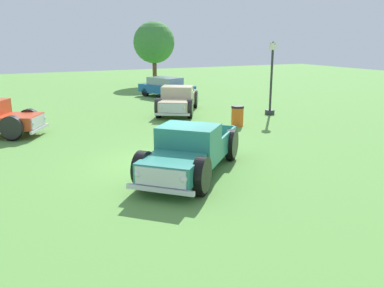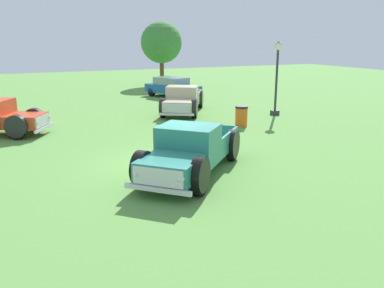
{
  "view_description": "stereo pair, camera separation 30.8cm",
  "coord_description": "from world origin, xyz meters",
  "px_view_note": "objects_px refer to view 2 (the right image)",
  "views": [
    {
      "loc": [
        -4.79,
        -11.52,
        4.0
      ],
      "look_at": [
        0.42,
        -0.92,
        0.9
      ],
      "focal_mm": 37.84,
      "sensor_mm": 36.0,
      "label": 1
    },
    {
      "loc": [
        -4.51,
        -11.65,
        4.0
      ],
      "look_at": [
        0.42,
        -0.92,
        0.9
      ],
      "focal_mm": 37.84,
      "sensor_mm": 36.0,
      "label": 2
    }
  ],
  "objects_px": {
    "pickup_truck_behind_right": "(182,101)",
    "lamp_post_near": "(277,77)",
    "trash_can": "(241,116)",
    "pickup_truck_foreground": "(188,153)",
    "sedan_distant_a": "(172,87)",
    "oak_tree_east": "(161,43)"
  },
  "relations": [
    {
      "from": "pickup_truck_behind_right",
      "to": "lamp_post_near",
      "type": "relative_size",
      "value": 1.31
    },
    {
      "from": "trash_can",
      "to": "lamp_post_near",
      "type": "bearing_deg",
      "value": 28.05
    },
    {
      "from": "trash_can",
      "to": "pickup_truck_foreground",
      "type": "bearing_deg",
      "value": -133.6
    },
    {
      "from": "pickup_truck_foreground",
      "to": "sedan_distant_a",
      "type": "relative_size",
      "value": 1.08
    },
    {
      "from": "sedan_distant_a",
      "to": "lamp_post_near",
      "type": "xyz_separation_m",
      "value": [
        2.45,
        -8.59,
        1.3
      ]
    },
    {
      "from": "pickup_truck_behind_right",
      "to": "sedan_distant_a",
      "type": "bearing_deg",
      "value": 72.87
    },
    {
      "from": "sedan_distant_a",
      "to": "oak_tree_east",
      "type": "xyz_separation_m",
      "value": [
        2.01,
        7.36,
        2.9
      ]
    },
    {
      "from": "pickup_truck_behind_right",
      "to": "trash_can",
      "type": "xyz_separation_m",
      "value": [
        1.21,
        -4.17,
        -0.23
      ]
    },
    {
      "from": "pickup_truck_behind_right",
      "to": "oak_tree_east",
      "type": "distance_m",
      "value": 14.29
    },
    {
      "from": "lamp_post_near",
      "to": "oak_tree_east",
      "type": "relative_size",
      "value": 0.71
    },
    {
      "from": "oak_tree_east",
      "to": "pickup_truck_behind_right",
      "type": "bearing_deg",
      "value": -106.13
    },
    {
      "from": "pickup_truck_foreground",
      "to": "pickup_truck_behind_right",
      "type": "xyz_separation_m",
      "value": [
        3.96,
        9.6,
        -0.02
      ]
    },
    {
      "from": "pickup_truck_foreground",
      "to": "lamp_post_near",
      "type": "bearing_deg",
      "value": 40.55
    },
    {
      "from": "pickup_truck_foreground",
      "to": "oak_tree_east",
      "type": "relative_size",
      "value": 0.89
    },
    {
      "from": "pickup_truck_foreground",
      "to": "pickup_truck_behind_right",
      "type": "bearing_deg",
      "value": 67.59
    },
    {
      "from": "lamp_post_near",
      "to": "oak_tree_east",
      "type": "distance_m",
      "value": 16.04
    },
    {
      "from": "sedan_distant_a",
      "to": "oak_tree_east",
      "type": "bearing_deg",
      "value": 74.72
    },
    {
      "from": "lamp_post_near",
      "to": "oak_tree_east",
      "type": "bearing_deg",
      "value": 91.59
    },
    {
      "from": "pickup_truck_behind_right",
      "to": "lamp_post_near",
      "type": "xyz_separation_m",
      "value": [
        4.33,
        -2.51,
        1.3
      ]
    },
    {
      "from": "sedan_distant_a",
      "to": "lamp_post_near",
      "type": "height_order",
      "value": "lamp_post_near"
    },
    {
      "from": "pickup_truck_behind_right",
      "to": "lamp_post_near",
      "type": "bearing_deg",
      "value": -30.07
    },
    {
      "from": "pickup_truck_foreground",
      "to": "sedan_distant_a",
      "type": "bearing_deg",
      "value": 69.6
    }
  ]
}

